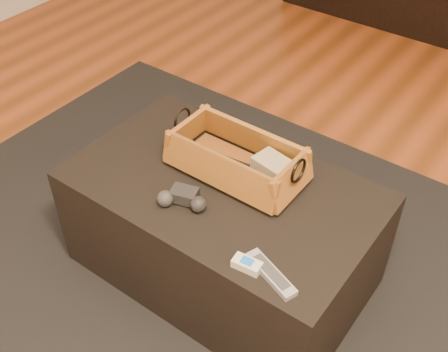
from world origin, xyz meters
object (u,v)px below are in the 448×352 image
Objects in this scene: tv_remote at (228,165)px; wicker_basket at (237,159)px; silver_remote at (271,274)px; game_controller at (183,199)px; ottoman at (223,229)px; cream_gadget at (247,264)px.

wicker_basket is at bearing 30.87° from tv_remote.
wicker_basket is at bearing 137.48° from silver_remote.
wicker_basket reaches higher than tv_remote.
game_controller is (-0.02, -0.21, -0.00)m from tv_remote.
tv_remote reaches higher than ottoman.
ottoman is 4.18× the size of tv_remote.
wicker_basket is at bearing 90.10° from ottoman.
ottoman is 2.17× the size of wicker_basket.
game_controller is 1.94× the size of cream_gadget.
wicker_basket is (-0.00, 0.08, 0.26)m from ottoman.
tv_remote is 0.52× the size of wicker_basket.
silver_remote is at bearing 12.08° from cream_gadget.
cream_gadget reaches higher than ottoman.
game_controller is 0.31m from cream_gadget.
ottoman is at bearing -74.89° from tv_remote.
tv_remote is 2.80× the size of cream_gadget.
game_controller is 0.38m from silver_remote.
cream_gadget is at bearing -16.33° from game_controller.
game_controller is 0.89× the size of silver_remote.
silver_remote reaches higher than ottoman.
tv_remote is at bearing 141.04° from silver_remote.
game_controller is (-0.04, -0.15, 0.24)m from ottoman.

